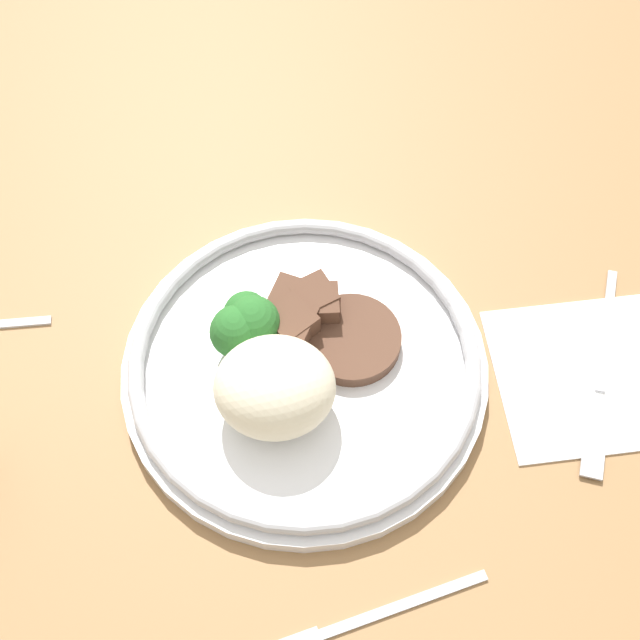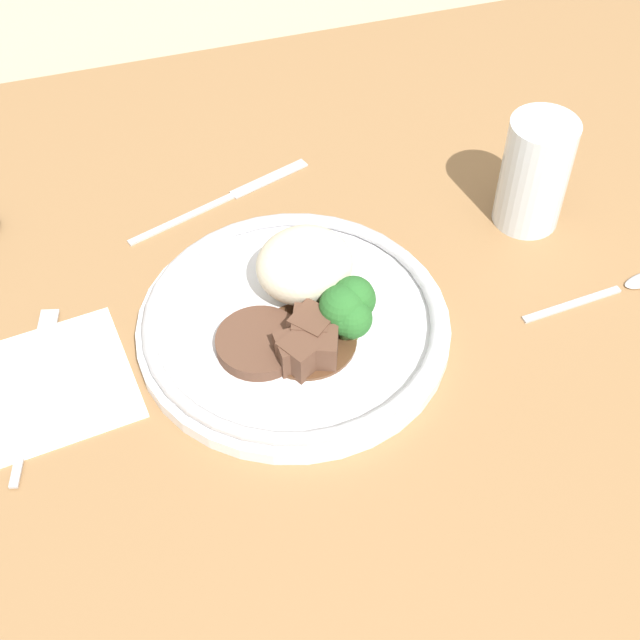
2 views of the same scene
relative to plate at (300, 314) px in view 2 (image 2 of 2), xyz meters
The scene contains 8 objects.
ground_plane 0.07m from the plate, 24.39° to the right, with size 8.00×8.00×0.00m, color tan.
dining_table 0.05m from the plate, 24.39° to the right, with size 1.12×0.95×0.04m.
napkin 0.23m from the plate, behind, with size 0.17×0.15×0.00m.
plate is the anchor object (origin of this frame).
juice_glass 0.26m from the plate, 16.44° to the left, with size 0.06×0.06×0.11m.
fork 0.23m from the plate, behind, with size 0.06×0.18×0.00m.
knife 0.19m from the plate, 96.71° to the left, with size 0.20×0.08×0.00m.
spoon 0.31m from the plate, ahead, with size 0.16×0.03×0.01m.
Camera 2 is at (-0.16, -0.47, 0.64)m, focal length 50.00 mm.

